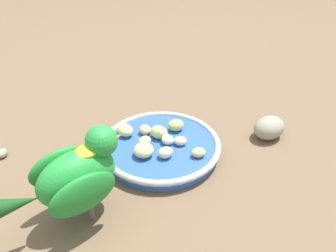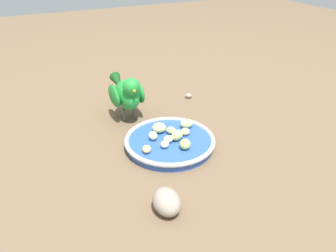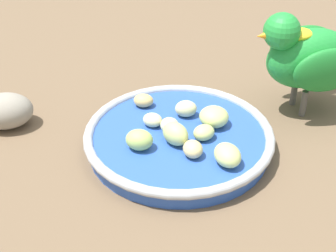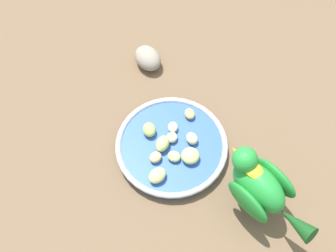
{
  "view_description": "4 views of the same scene",
  "coord_description": "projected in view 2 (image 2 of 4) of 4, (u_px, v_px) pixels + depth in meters",
  "views": [
    {
      "loc": [
        -0.37,
        0.32,
        0.38
      ],
      "look_at": [
        -0.0,
        -0.01,
        0.06
      ],
      "focal_mm": 33.14,
      "sensor_mm": 36.0,
      "label": 1
    },
    {
      "loc": [
        -0.31,
        -0.62,
        0.46
      ],
      "look_at": [
        0.01,
        0.03,
        0.05
      ],
      "focal_mm": 34.76,
      "sensor_mm": 36.0,
      "label": 2
    },
    {
      "loc": [
        0.48,
        -0.14,
        0.37
      ],
      "look_at": [
        0.01,
        -0.01,
        0.04
      ],
      "focal_mm": 54.23,
      "sensor_mm": 36.0,
      "label": 3
    },
    {
      "loc": [
        0.28,
        0.31,
        0.83
      ],
      "look_at": [
        -0.01,
        -0.01,
        0.06
      ],
      "focal_mm": 47.23,
      "sensor_mm": 36.0,
      "label": 4
    }
  ],
  "objects": [
    {
      "name": "apple_piece_0",
      "position": [
        185.0,
        144.0,
        0.79
      ],
      "size": [
        0.04,
        0.04,
        0.02
      ],
      "primitive_type": "ellipsoid",
      "rotation": [
        0.0,
        0.0,
        1.06
      ],
      "color": "#B2CC66",
      "rests_on": "feeding_bowl"
    },
    {
      "name": "apple_piece_5",
      "position": [
        187.0,
        124.0,
        0.88
      ],
      "size": [
        0.04,
        0.03,
        0.02
      ],
      "primitive_type": "ellipsoid",
      "rotation": [
        0.0,
        0.0,
        3.18
      ],
      "color": "#C6D17A",
      "rests_on": "feeding_bowl"
    },
    {
      "name": "apple_piece_9",
      "position": [
        147.0,
        149.0,
        0.77
      ],
      "size": [
        0.03,
        0.03,
        0.02
      ],
      "primitive_type": "ellipsoid",
      "rotation": [
        0.0,
        0.0,
        4.3
      ],
      "color": "tan",
      "rests_on": "feeding_bowl"
    },
    {
      "name": "apple_piece_2",
      "position": [
        168.0,
        138.0,
        0.81
      ],
      "size": [
        0.03,
        0.02,
        0.02
      ],
      "primitive_type": "ellipsoid",
      "rotation": [
        0.0,
        0.0,
        0.08
      ],
      "color": "beige",
      "rests_on": "feeding_bowl"
    },
    {
      "name": "rock_large",
      "position": [
        167.0,
        202.0,
        0.63
      ],
      "size": [
        0.06,
        0.08,
        0.05
      ],
      "primitive_type": "ellipsoid",
      "rotation": [
        0.0,
        0.0,
        1.46
      ],
      "color": "gray",
      "rests_on": "ground_plane"
    },
    {
      "name": "feeding_bowl",
      "position": [
        170.0,
        141.0,
        0.83
      ],
      "size": [
        0.23,
        0.23,
        0.03
      ],
      "color": "#2D56B7",
      "rests_on": "ground_plane"
    },
    {
      "name": "apple_piece_3",
      "position": [
        159.0,
        128.0,
        0.85
      ],
      "size": [
        0.04,
        0.04,
        0.02
      ],
      "primitive_type": "ellipsoid",
      "rotation": [
        0.0,
        0.0,
        3.28
      ],
      "color": "#C6D17A",
      "rests_on": "feeding_bowl"
    },
    {
      "name": "apple_piece_7",
      "position": [
        165.0,
        144.0,
        0.79
      ],
      "size": [
        0.03,
        0.03,
        0.02
      ],
      "primitive_type": "ellipsoid",
      "rotation": [
        0.0,
        0.0,
        3.99
      ],
      "color": "beige",
      "rests_on": "feeding_bowl"
    },
    {
      "name": "apple_piece_4",
      "position": [
        185.0,
        132.0,
        0.84
      ],
      "size": [
        0.03,
        0.02,
        0.02
      ],
      "primitive_type": "ellipsoid",
      "rotation": [
        0.0,
        0.0,
        0.0
      ],
      "color": "#E5C67F",
      "rests_on": "feeding_bowl"
    },
    {
      "name": "apple_piece_8",
      "position": [
        178.0,
        136.0,
        0.82
      ],
      "size": [
        0.04,
        0.04,
        0.03
      ],
      "primitive_type": "ellipsoid",
      "rotation": [
        0.0,
        0.0,
        0.42
      ],
      "color": "#C6D17A",
      "rests_on": "feeding_bowl"
    },
    {
      "name": "apple_piece_6",
      "position": [
        171.0,
        130.0,
        0.85
      ],
      "size": [
        0.03,
        0.03,
        0.02
      ],
      "primitive_type": "ellipsoid",
      "rotation": [
        0.0,
        0.0,
        5.11
      ],
      "color": "#C6D17A",
      "rests_on": "feeding_bowl"
    },
    {
      "name": "pebble_0",
      "position": [
        188.0,
        96.0,
        1.09
      ],
      "size": [
        0.03,
        0.03,
        0.02
      ],
      "primitive_type": "ellipsoid",
      "rotation": [
        0.0,
        0.0,
        2.48
      ],
      "color": "gray",
      "rests_on": "ground_plane"
    },
    {
      "name": "parrot",
      "position": [
        127.0,
        93.0,
        0.93
      ],
      "size": [
        0.1,
        0.2,
        0.14
      ],
      "rotation": [
        0.0,
        0.0,
        -1.6
      ],
      "color": "#59544C",
      "rests_on": "ground_plane"
    },
    {
      "name": "apple_piece_1",
      "position": [
        153.0,
        136.0,
        0.82
      ],
      "size": [
        0.03,
        0.03,
        0.02
      ],
      "primitive_type": "ellipsoid",
      "rotation": [
        0.0,
        0.0,
        1.35
      ],
      "color": "beige",
      "rests_on": "feeding_bowl"
    },
    {
      "name": "ground_plane",
      "position": [
        171.0,
        148.0,
        0.83
      ],
      "size": [
        4.0,
        4.0,
        0.0
      ],
      "primitive_type": "plane",
      "color": "brown"
    }
  ]
}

